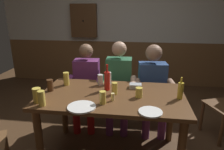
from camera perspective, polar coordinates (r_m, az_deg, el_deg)
ground_plane at (r=2.74m, az=0.33°, el=-19.32°), size 6.70×6.70×0.00m
back_wall_upper at (r=4.60m, az=4.54°, el=19.57°), size 5.59×0.12×1.67m
back_wall_wainscot at (r=4.75m, az=4.15°, el=3.51°), size 5.59×0.12×0.96m
dining_table at (r=2.30m, az=-0.03°, el=-8.07°), size 1.57×0.88×0.77m
person_0 at (r=2.98m, az=-7.19°, el=-1.98°), size 0.52×0.55×1.19m
person_1 at (r=2.90m, az=1.81°, el=-1.91°), size 0.51×0.53×1.23m
person_2 at (r=2.90m, az=11.23°, el=-2.46°), size 0.55×0.55×1.20m
table_candle at (r=2.09m, az=0.20°, el=-6.08°), size 0.04×0.04×0.08m
condiment_caddy at (r=2.44m, az=6.52°, el=-3.02°), size 0.14×0.10×0.05m
plate_0 at (r=1.98m, az=-8.43°, el=-8.74°), size 0.27×0.27×0.01m
plate_1 at (r=1.91m, az=10.60°, el=-10.03°), size 0.22×0.22×0.01m
bottle_0 at (r=2.33m, az=-1.37°, el=-1.49°), size 0.06×0.06×0.30m
bottle_1 at (r=2.23m, az=18.43°, el=-4.07°), size 0.06×0.06×0.23m
pint_glass_0 at (r=2.52m, az=-1.03°, el=-0.92°), size 0.07×0.07×0.15m
pint_glass_1 at (r=2.18m, az=7.49°, el=-4.82°), size 0.07×0.07×0.11m
pint_glass_2 at (r=2.23m, az=0.73°, el=-3.76°), size 0.06×0.06×0.13m
pint_glass_3 at (r=2.56m, az=-12.57°, el=-1.00°), size 0.07×0.07×0.16m
pint_glass_4 at (r=2.43m, az=-16.78°, el=-2.74°), size 0.07×0.07×0.13m
pint_glass_5 at (r=2.02m, az=-2.59°, el=-6.25°), size 0.06×0.06×0.13m
pint_glass_6 at (r=2.08m, az=-18.93°, el=-6.14°), size 0.07×0.07×0.15m
pint_glass_7 at (r=2.17m, az=-20.07°, el=-5.30°), size 0.08×0.08×0.15m
pint_glass_8 at (r=2.50m, az=-3.26°, el=-1.34°), size 0.06×0.06×0.13m
wall_dart_cabinet at (r=4.63m, az=-7.79°, el=14.68°), size 0.56×0.15×0.70m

